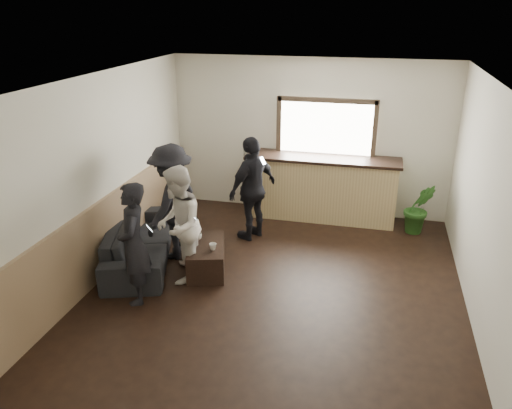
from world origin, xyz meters
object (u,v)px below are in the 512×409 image
(cup_b, at_px, (213,247))
(person_d, at_px, (253,189))
(potted_plant, at_px, (419,208))
(coffee_table, at_px, (206,257))
(bar_counter, at_px, (322,184))
(cup_a, at_px, (197,237))
(person_c, at_px, (172,202))
(person_b, at_px, (178,225))
(sofa, at_px, (140,241))
(person_a, at_px, (134,244))

(cup_b, height_order, person_d, person_d)
(potted_plant, relative_size, person_d, 0.52)
(coffee_table, xyz_separation_m, potted_plant, (3.06, 2.07, 0.24))
(bar_counter, bearing_deg, cup_a, -124.82)
(coffee_table, distance_m, cup_b, 0.33)
(coffee_table, height_order, person_c, person_c)
(coffee_table, relative_size, person_c, 0.53)
(coffee_table, xyz_separation_m, person_d, (0.39, 1.25, 0.65))
(person_b, relative_size, person_c, 0.93)
(bar_counter, xyz_separation_m, potted_plant, (1.68, -0.27, -0.20))
(sofa, bearing_deg, potted_plant, -82.09)
(bar_counter, bearing_deg, cup_b, -116.36)
(person_a, bearing_deg, sofa, -177.05)
(bar_counter, xyz_separation_m, person_c, (-2.00, -2.02, 0.24))
(coffee_table, height_order, cup_b, cup_b)
(cup_b, distance_m, potted_plant, 3.65)
(person_a, height_order, person_c, person_c)
(coffee_table, distance_m, person_b, 0.74)
(sofa, bearing_deg, person_a, -174.03)
(person_c, xyz_separation_m, person_d, (1.00, 0.93, -0.03))
(coffee_table, relative_size, person_a, 0.58)
(cup_a, bearing_deg, person_a, -112.94)
(sofa, distance_m, person_b, 1.01)
(sofa, height_order, person_b, person_b)
(bar_counter, xyz_separation_m, person_d, (-1.00, -1.09, 0.22))
(coffee_table, relative_size, cup_a, 7.18)
(coffee_table, xyz_separation_m, person_b, (-0.27, -0.30, 0.62))
(sofa, relative_size, cup_a, 16.56)
(bar_counter, relative_size, person_a, 1.66)
(bar_counter, height_order, person_a, bar_counter)
(bar_counter, distance_m, cup_a, 2.72)
(sofa, distance_m, coffee_table, 1.08)
(person_b, bearing_deg, cup_b, 97.90)
(sofa, distance_m, person_c, 0.77)
(cup_a, height_order, person_b, person_b)
(cup_a, xyz_separation_m, person_c, (-0.45, 0.21, 0.42))
(person_a, relative_size, person_c, 0.92)
(cup_b, bearing_deg, person_c, 149.48)
(person_c, bearing_deg, person_d, 142.04)
(cup_a, height_order, potted_plant, potted_plant)
(cup_a, xyz_separation_m, person_d, (0.55, 1.14, 0.39))
(potted_plant, xyz_separation_m, person_b, (-3.33, -2.38, 0.38))
(bar_counter, distance_m, coffee_table, 2.76)
(sofa, xyz_separation_m, cup_a, (0.90, 0.06, 0.15))
(coffee_table, height_order, person_a, person_a)
(person_a, bearing_deg, coffee_table, 125.76)
(person_d, bearing_deg, coffee_table, 11.95)
(person_d, bearing_deg, person_c, -18.15)
(cup_a, height_order, cup_b, cup_a)
(person_c, bearing_deg, cup_a, 74.64)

